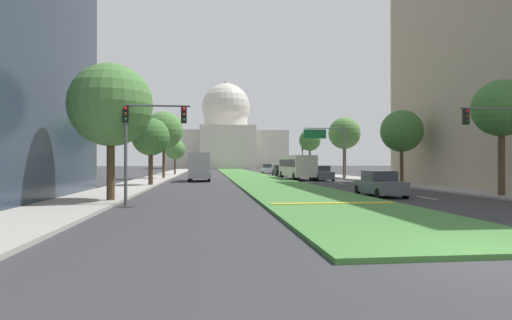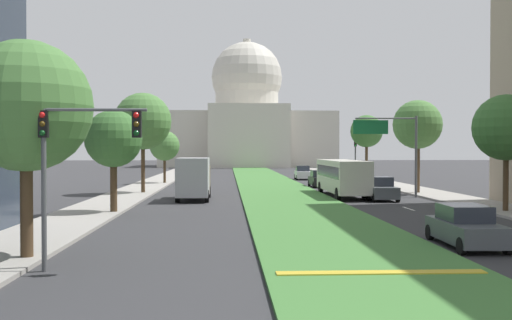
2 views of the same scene
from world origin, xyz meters
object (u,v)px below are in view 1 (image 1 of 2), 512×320
at_px(capitol_building, 226,137).
at_px(street_tree_left_distant, 175,149).
at_px(street_tree_left_far, 164,130).
at_px(sedan_distant, 280,171).
at_px(city_bus, 296,165).
at_px(sedan_far_horizon, 267,169).
at_px(street_tree_left_near, 111,105).
at_px(sedan_lead_stopped, 380,184).
at_px(traffic_light_near_left, 143,130).
at_px(traffic_light_near_right, 502,132).
at_px(traffic_light_far_right, 302,155).
at_px(overhead_guide_sign, 329,142).
at_px(street_tree_left_mid, 151,137).
at_px(box_truck_delivery, 200,166).
at_px(street_tree_right_distant, 310,140).
at_px(street_tree_right_far, 344,134).
at_px(street_tree_right_mid, 402,131).
at_px(sedan_midblock, 321,174).
at_px(street_tree_right_near, 501,109).

bearing_deg(capitol_building, street_tree_left_distant, -99.26).
distance_m(street_tree_left_far, sedan_distant, 19.55).
bearing_deg(city_bus, sedan_far_horizon, 89.49).
bearing_deg(sedan_far_horizon, street_tree_left_distant, -151.53).
bearing_deg(sedan_distant, sedan_far_horizon, 89.19).
height_order(street_tree_left_near, sedan_distant, street_tree_left_near).
bearing_deg(sedan_lead_stopped, street_tree_left_near, -171.95).
relative_size(traffic_light_near_left, sedan_lead_stopped, 1.13).
distance_m(capitol_building, traffic_light_near_right, 119.65).
bearing_deg(traffic_light_far_right, street_tree_left_near, -114.43).
bearing_deg(capitol_building, overhead_guide_sign, -84.56).
bearing_deg(street_tree_left_mid, overhead_guide_sign, 29.40).
distance_m(sedan_lead_stopped, box_truck_delivery, 25.05).
bearing_deg(sedan_lead_stopped, box_truck_delivery, 118.31).
bearing_deg(street_tree_right_distant, street_tree_right_far, -89.22).
bearing_deg(city_bus, traffic_light_near_right, -81.24).
height_order(street_tree_right_mid, box_truck_delivery, street_tree_right_mid).
bearing_deg(street_tree_left_mid, city_bus, 37.81).
bearing_deg(street_tree_left_far, traffic_light_far_right, 37.33).
bearing_deg(city_bus, capitol_building, 93.08).
distance_m(street_tree_right_distant, sedan_far_horizon, 11.15).
distance_m(street_tree_left_mid, street_tree_right_mid, 23.42).
height_order(street_tree_left_near, sedan_midblock, street_tree_left_near).
bearing_deg(overhead_guide_sign, traffic_light_near_right, -88.36).
relative_size(street_tree_left_far, box_truck_delivery, 1.36).
xyz_separation_m(street_tree_right_near, street_tree_left_mid, (-23.08, 14.53, -1.05)).
bearing_deg(traffic_light_far_right, street_tree_right_near, -88.15).
height_order(capitol_building, sedan_far_horizon, capitol_building).
distance_m(traffic_light_near_right, box_truck_delivery, 31.78).
bearing_deg(sedan_midblock, street_tree_right_mid, -61.25).
height_order(traffic_light_far_right, street_tree_left_near, street_tree_left_near).
height_order(street_tree_left_mid, sedan_midblock, street_tree_left_mid).
bearing_deg(street_tree_right_near, traffic_light_near_left, -174.06).
bearing_deg(street_tree_left_far, traffic_light_near_left, -85.88).
distance_m(street_tree_left_distant, sedan_distant, 17.78).
bearing_deg(sedan_lead_stopped, sedan_distant, 89.95).
bearing_deg(street_tree_right_distant, sedan_midblock, -100.90).
xyz_separation_m(traffic_light_near_left, street_tree_left_distant, (-2.07, 47.64, 0.44)).
height_order(traffic_light_near_left, street_tree_left_mid, street_tree_left_mid).
bearing_deg(overhead_guide_sign, box_truck_delivery, -173.51).
bearing_deg(overhead_guide_sign, capitol_building, 95.44).
bearing_deg(box_truck_delivery, street_tree_left_near, -100.07).
bearing_deg(traffic_light_near_left, street_tree_left_far, 94.12).
bearing_deg(street_tree_left_near, street_tree_right_far, 52.03).
relative_size(street_tree_left_near, sedan_far_horizon, 1.80).
height_order(street_tree_right_near, sedan_midblock, street_tree_right_near).
xyz_separation_m(capitol_building, street_tree_left_far, (-11.79, -85.46, -4.12)).
relative_size(traffic_light_near_right, street_tree_left_near, 0.69).
bearing_deg(sedan_lead_stopped, sedan_far_horizon, 89.73).
bearing_deg(sedan_distant, overhead_guide_sign, -74.41).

